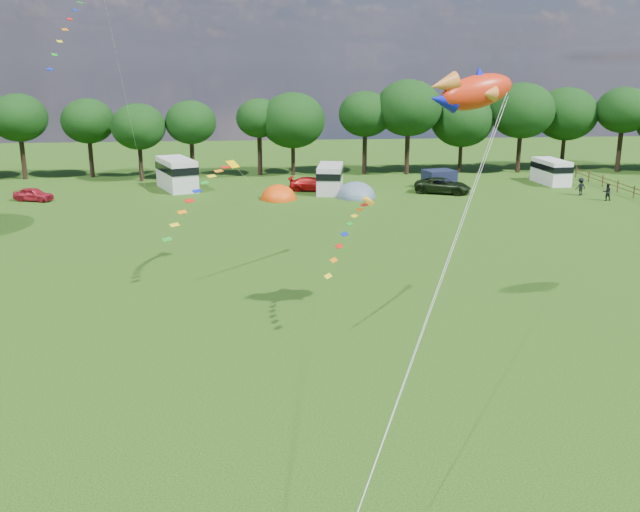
{
  "coord_description": "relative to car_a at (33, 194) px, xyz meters",
  "views": [
    {
      "loc": [
        -2.98,
        -22.33,
        12.52
      ],
      "look_at": [
        0.0,
        8.0,
        4.0
      ],
      "focal_mm": 40.0,
      "sensor_mm": 36.0,
      "label": 1
    }
  ],
  "objects": [
    {
      "name": "tent_greyblue",
      "position": [
        29.26,
        -0.99,
        -0.59
      ],
      "size": [
        3.77,
        4.13,
        2.81
      ],
      "color": "slate",
      "rests_on": "ground"
    },
    {
      "name": "streamer_kite_b",
      "position": [
        16.99,
        -24.38,
        4.65
      ],
      "size": [
        4.36,
        4.77,
        3.83
      ],
      "rotation": [
        0.0,
        0.0,
        0.81
      ],
      "color": "#FFC700",
      "rests_on": "ground"
    },
    {
      "name": "ground_plane",
      "position": [
        22.54,
        -43.19,
        -0.61
      ],
      "size": [
        180.0,
        180.0,
        0.0
      ],
      "primitive_type": "plane",
      "color": "black",
      "rests_on": "ground"
    },
    {
      "name": "awning_navy",
      "position": [
        38.13,
        2.9,
        0.28
      ],
      "size": [
        3.32,
        2.92,
        1.78
      ],
      "primitive_type": "cube",
      "rotation": [
        0.0,
        0.0,
        0.24
      ],
      "color": "#151A32",
      "rests_on": "ground"
    },
    {
      "name": "campervan_b",
      "position": [
        12.37,
        4.76,
        1.01
      ],
      "size": [
        4.67,
        6.69,
        3.02
      ],
      "rotation": [
        0.0,
        0.0,
        1.94
      ],
      "color": "silver",
      "rests_on": "ground"
    },
    {
      "name": "walker_a",
      "position": [
        51.58,
        -4.87,
        0.18
      ],
      "size": [
        0.8,
        0.53,
        1.57
      ],
      "primitive_type": "imported",
      "rotation": [
        0.0,
        0.0,
        3.06
      ],
      "color": "black",
      "rests_on": "ground"
    },
    {
      "name": "streamer_kite_c",
      "position": [
        24.41,
        -32.48,
        4.19
      ],
      "size": [
        3.11,
        4.97,
        2.8
      ],
      "rotation": [
        0.0,
        0.0,
        0.99
      ],
      "color": "#FFB314",
      "rests_on": "ground"
    },
    {
      "name": "streamer_kite_a",
      "position": [
        8.54,
        -14.36,
        14.83
      ],
      "size": [
        3.22,
        5.56,
        5.74
      ],
      "rotation": [
        0.0,
        0.0,
        1.1
      ],
      "color": "orange",
      "rests_on": "ground"
    },
    {
      "name": "car_a",
      "position": [
        0.0,
        0.0,
        0.0
      ],
      "size": [
        3.91,
        2.52,
        1.22
      ],
      "primitive_type": "imported",
      "rotation": [
        0.0,
        0.0,
        1.25
      ],
      "color": "#AF1B2C",
      "rests_on": "ground"
    },
    {
      "name": "walker_b",
      "position": [
        50.33,
        -2.21,
        0.22
      ],
      "size": [
        1.16,
        0.76,
        1.66
      ],
      "primitive_type": "imported",
      "rotation": [
        0.0,
        0.0,
        3.41
      ],
      "color": "black",
      "rests_on": "ground"
    },
    {
      "name": "fish_kite",
      "position": [
        29.23,
        -34.37,
        10.45
      ],
      "size": [
        4.28,
        2.1,
        2.24
      ],
      "rotation": [
        0.0,
        -0.21,
        0.2
      ],
      "color": "red",
      "rests_on": "ground"
    },
    {
      "name": "car_d",
      "position": [
        37.75,
        0.12,
        0.13
      ],
      "size": [
        5.9,
        4.3,
        1.47
      ],
      "primitive_type": "imported",
      "rotation": [
        0.0,
        0.0,
        1.18
      ],
      "color": "black",
      "rests_on": "ground"
    },
    {
      "name": "campervan_c",
      "position": [
        27.14,
        1.77,
        0.8
      ],
      "size": [
        3.18,
        5.66,
        2.62
      ],
      "rotation": [
        0.0,
        0.0,
        1.4
      ],
      "color": "silver",
      "rests_on": "ground"
    },
    {
      "name": "campervan_d",
      "position": [
        50.2,
        4.33,
        0.72
      ],
      "size": [
        2.55,
        5.19,
        2.47
      ],
      "rotation": [
        0.0,
        0.0,
        1.65
      ],
      "color": "white",
      "rests_on": "ground"
    },
    {
      "name": "car_c",
      "position": [
        25.51,
        2.58,
        0.05
      ],
      "size": [
        4.7,
        2.83,
        1.32
      ],
      "primitive_type": "imported",
      "rotation": [
        0.0,
        0.0,
        1.33
      ],
      "color": "#A80E0E",
      "rests_on": "ground"
    },
    {
      "name": "tent_orange",
      "position": [
        22.05,
        -1.27,
        -0.59
      ],
      "size": [
        3.35,
        3.67,
        2.62
      ],
      "color": "#E64508",
      "rests_on": "ground"
    },
    {
      "name": "tree_line",
      "position": [
        27.84,
        11.81,
        5.74
      ],
      "size": [
        102.98,
        10.98,
        10.27
      ],
      "color": "black",
      "rests_on": "ground"
    }
  ]
}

